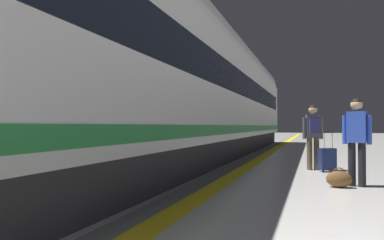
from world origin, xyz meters
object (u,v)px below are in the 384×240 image
Objects in this scene: high_speed_train at (141,64)px; suitcase_mid at (327,159)px; passenger_mid at (313,131)px; passenger_near at (357,135)px; duffel_bag_near at (339,179)px.

high_speed_train is 4.95m from suitcase_mid.
high_speed_train reaches higher than passenger_mid.
passenger_near is 0.99× the size of passenger_mid.
passenger_mid is at bearing 99.52° from duffel_bag_near.
passenger_mid is 0.77m from suitcase_mid.
duffel_bag_near is at bearing -80.48° from passenger_mid.
high_speed_train is 22.35× the size of passenger_mid.
high_speed_train is 22.59× the size of passenger_near.
suitcase_mid is (4.00, 1.92, -2.19)m from high_speed_train.
passenger_near is 1.68× the size of suitcase_mid.
passenger_mid is (3.69, 2.18, -1.54)m from high_speed_train.
high_speed_train is at bearing 174.64° from duffel_bag_near.
passenger_mid reaches higher than duffel_bag_near.
high_speed_train is at bearing -149.44° from passenger_mid.
high_speed_train is at bearing 178.03° from passenger_near.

